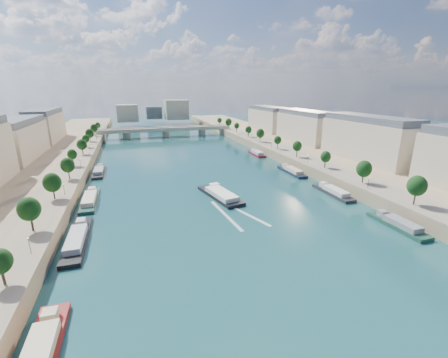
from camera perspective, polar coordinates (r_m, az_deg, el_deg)
ground at (r=147.43m, az=-5.32°, el=0.98°), size 700.00×700.00×0.00m
quay_left at (r=150.06m, az=-33.29°, el=-0.53°), size 44.00×520.00×5.00m
quay_right at (r=175.87m, az=18.27°, el=3.65°), size 44.00×520.00×5.00m
pave_left at (r=145.85m, az=-27.82°, el=0.93°), size 14.00×520.00×0.10m
pave_right at (r=167.13m, az=14.14°, el=4.23°), size 14.00×520.00×0.10m
trees_left at (r=146.18m, az=-27.21°, el=3.25°), size 4.80×268.80×8.26m
trees_right at (r=173.52m, az=12.00°, el=6.66°), size 4.80×268.80×8.26m
lamps_left at (r=134.84m, az=-26.79°, el=1.10°), size 0.36×200.36×4.28m
lamps_right at (r=168.53m, az=12.02°, el=5.43°), size 0.36×200.36×4.28m
buildings_right at (r=190.63m, az=19.81°, el=8.76°), size 16.00×226.00×23.20m
skyline at (r=360.64m, az=-12.52°, el=12.48°), size 79.00×42.00×22.00m
bridge at (r=265.06m, az=-11.07°, el=9.00°), size 112.00×12.00×8.15m
tour_barge at (r=115.42m, az=-0.72°, el=-3.05°), size 12.36×26.41×3.62m
wake at (r=101.04m, az=2.02°, el=-6.61°), size 12.88×26.01×0.04m
moored_barges_left at (r=92.82m, az=-26.10°, el=-10.15°), size 5.00×164.59×3.60m
moored_barges_right at (r=123.64m, az=21.01°, el=-2.88°), size 5.00×164.20×3.60m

